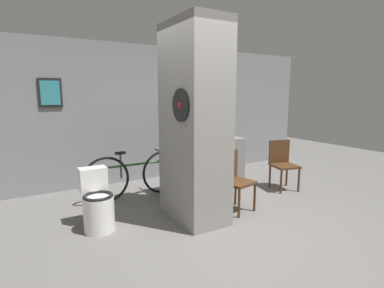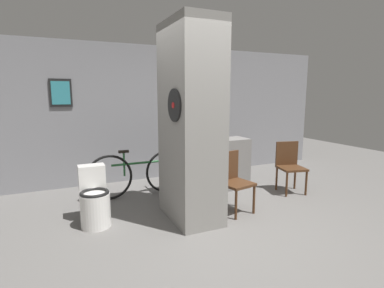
{
  "view_description": "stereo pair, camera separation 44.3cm",
  "coord_description": "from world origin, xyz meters",
  "views": [
    {
      "loc": [
        -2.09,
        -2.89,
        1.69
      ],
      "look_at": [
        0.11,
        0.89,
        0.95
      ],
      "focal_mm": 28.0,
      "sensor_mm": 36.0,
      "label": 1
    },
    {
      "loc": [
        -1.69,
        -3.09,
        1.69
      ],
      "look_at": [
        0.11,
        0.89,
        0.95
      ],
      "focal_mm": 28.0,
      "sensor_mm": 36.0,
      "label": 2
    }
  ],
  "objects": [
    {
      "name": "ground_plane",
      "position": [
        0.0,
        0.0,
        0.0
      ],
      "size": [
        14.0,
        14.0,
        0.0
      ],
      "primitive_type": "plane",
      "color": "slate"
    },
    {
      "name": "wall_back",
      "position": [
        -0.0,
        2.63,
        1.3
      ],
      "size": [
        8.0,
        0.09,
        2.6
      ],
      "color": "gray",
      "rests_on": "ground_plane"
    },
    {
      "name": "pillar_center",
      "position": [
        -0.09,
        0.49,
        1.3
      ],
      "size": [
        0.62,
        0.99,
        2.6
      ],
      "color": "gray",
      "rests_on": "ground_plane"
    },
    {
      "name": "counter_shelf",
      "position": [
        0.68,
        1.42,
        0.45
      ],
      "size": [
        1.45,
        0.44,
        0.9
      ],
      "color": "gray",
      "rests_on": "ground_plane"
    },
    {
      "name": "toilet",
      "position": [
        -1.32,
        0.78,
        0.33
      ],
      "size": [
        0.37,
        0.53,
        0.76
      ],
      "color": "white",
      "rests_on": "ground_plane"
    },
    {
      "name": "chair_near_pillar",
      "position": [
        0.55,
        0.44,
        0.48
      ],
      "size": [
        0.49,
        0.49,
        0.86
      ],
      "rotation": [
        0.0,
        0.0,
        0.21
      ],
      "color": "#4C2D19",
      "rests_on": "ground_plane"
    },
    {
      "name": "chair_by_doorway",
      "position": [
        1.92,
        0.8,
        0.48
      ],
      "size": [
        0.49,
        0.49,
        0.86
      ],
      "rotation": [
        0.0,
        0.0,
        -0.23
      ],
      "color": "#4C2D19",
      "rests_on": "ground_plane"
    },
    {
      "name": "bicycle",
      "position": [
        -0.51,
        1.64,
        0.38
      ],
      "size": [
        1.7,
        0.42,
        0.79
      ],
      "color": "black",
      "rests_on": "ground_plane"
    },
    {
      "name": "bottle_tall",
      "position": [
        0.82,
        1.4,
        1.0
      ],
      "size": [
        0.07,
        0.07,
        0.28
      ],
      "color": "#267233",
      "rests_on": "counter_shelf"
    },
    {
      "name": "bottle_short",
      "position": [
        0.71,
        1.33,
        0.98
      ],
      "size": [
        0.06,
        0.06,
        0.22
      ],
      "color": "#19598C",
      "rests_on": "counter_shelf"
    }
  ]
}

